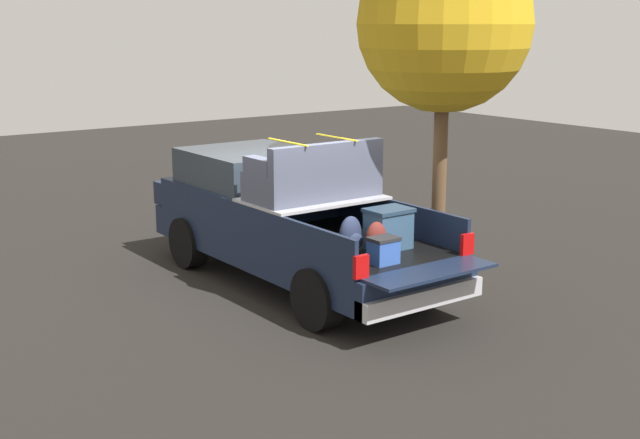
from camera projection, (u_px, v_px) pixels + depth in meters
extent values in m
plane|color=black|center=(296.00, 283.00, 12.76)|extent=(40.00, 40.00, 0.00)
cube|color=#162138|center=(296.00, 244.00, 12.62)|extent=(5.50, 1.92, 0.46)
cube|color=black|center=(346.00, 244.00, 11.62)|extent=(2.80, 1.80, 0.04)
cube|color=#162138|center=(290.00, 237.00, 11.03)|extent=(2.80, 0.06, 0.50)
cube|color=#162138|center=(397.00, 218.00, 12.10)|extent=(2.80, 0.06, 0.50)
cube|color=#162138|center=(290.00, 210.00, 12.64)|extent=(0.06, 1.80, 0.50)
cube|color=#162138|center=(431.00, 272.00, 10.30)|extent=(0.55, 1.80, 0.04)
cube|color=#B2B2B7|center=(313.00, 199.00, 12.11)|extent=(1.25, 1.92, 0.04)
cube|color=#162138|center=(248.00, 197.00, 13.57)|extent=(2.30, 1.92, 0.50)
cube|color=#2D3842|center=(251.00, 166.00, 13.37)|extent=(1.94, 1.76, 0.52)
cube|color=#162138|center=(207.00, 188.00, 14.64)|extent=(0.40, 1.82, 0.38)
cube|color=#B2B2B7|center=(421.00, 298.00, 10.50)|extent=(0.24, 1.92, 0.24)
cube|color=red|center=(361.00, 267.00, 9.96)|extent=(0.06, 0.20, 0.28)
cube|color=red|center=(467.00, 244.00, 10.97)|extent=(0.06, 0.20, 0.28)
cylinder|color=black|center=(189.00, 242.00, 13.53)|extent=(0.81, 0.30, 0.81)
cylinder|color=black|center=(281.00, 227.00, 14.55)|extent=(0.81, 0.30, 0.81)
cylinder|color=black|center=(318.00, 298.00, 10.78)|extent=(0.81, 0.30, 0.81)
cylinder|color=black|center=(420.00, 275.00, 11.79)|extent=(0.81, 0.30, 0.81)
cube|color=#335170|center=(388.00, 230.00, 11.25)|extent=(0.40, 0.55, 0.50)
cube|color=#23394E|center=(389.00, 210.00, 11.18)|extent=(0.44, 0.59, 0.05)
ellipsoid|color=maroon|center=(376.00, 239.00, 10.91)|extent=(0.20, 0.31, 0.45)
ellipsoid|color=maroon|center=(381.00, 246.00, 10.84)|extent=(0.09, 0.22, 0.20)
ellipsoid|color=#283351|center=(350.00, 234.00, 11.07)|extent=(0.20, 0.33, 0.48)
ellipsoid|color=#283351|center=(356.00, 241.00, 11.00)|extent=(0.09, 0.23, 0.21)
cube|color=#3359B2|center=(383.00, 252.00, 10.56)|extent=(0.26, 0.34, 0.30)
cube|color=#262628|center=(384.00, 239.00, 10.52)|extent=(0.28, 0.36, 0.04)
cube|color=#4C5166|center=(313.00, 183.00, 12.06)|extent=(0.86, 1.87, 0.42)
cube|color=#4C5166|center=(327.00, 158.00, 11.69)|extent=(0.16, 1.87, 0.40)
cube|color=#4C5166|center=(261.00, 166.00, 11.54)|extent=(0.62, 0.20, 0.22)
cube|color=#4C5166|center=(357.00, 155.00, 12.51)|extent=(0.62, 0.20, 0.22)
cube|color=yellow|center=(288.00, 142.00, 11.68)|extent=(0.96, 0.03, 0.02)
cube|color=yellow|center=(337.00, 137.00, 12.16)|extent=(0.96, 0.03, 0.02)
cylinder|color=brown|center=(439.00, 181.00, 12.62)|extent=(0.21, 0.21, 3.05)
sphere|color=gold|center=(444.00, 24.00, 12.10)|extent=(2.53, 2.53, 2.53)
cylinder|color=#1E592D|center=(247.00, 206.00, 16.01)|extent=(0.56, 0.56, 0.90)
cylinder|color=#1E592D|center=(246.00, 180.00, 15.90)|extent=(0.60, 0.60, 0.08)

